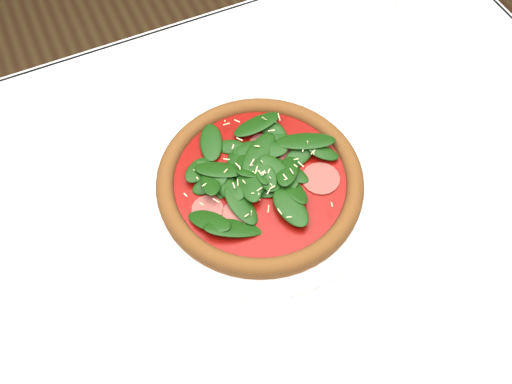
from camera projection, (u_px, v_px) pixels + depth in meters
name	position (u px, v px, depth m)	size (l,w,h in m)	color
ground	(244.00, 370.00, 1.41)	(6.00, 6.00, 0.00)	brown
dining_table	(236.00, 259.00, 0.85)	(1.21, 0.81, 0.75)	silver
plate	(260.00, 186.00, 0.79)	(0.33, 0.33, 0.01)	white
pizza	(260.00, 179.00, 0.78)	(0.36, 0.36, 0.04)	brown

